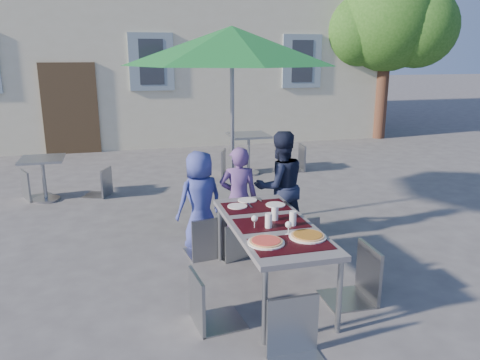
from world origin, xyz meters
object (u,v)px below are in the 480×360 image
object	(u,v)px
chair_2	(301,212)
patio_umbrella	(232,47)
bg_chair_r_0	(100,165)
child_2	(280,186)
cafe_table_1	(249,145)
chair_4	(361,241)
chair_5	(299,296)
chair_0	(206,211)
child_1	(239,198)
pizza_near_right	(308,236)
bg_chair_l_0	(30,167)
bg_chair_r_1	(298,142)
cafe_table_0	(43,172)
bg_chair_l_1	(228,147)
dining_table	(271,228)
pizza_near_left	(266,242)
child_0	(200,200)
chair_1	(235,218)
chair_3	(207,268)

from	to	relation	value
chair_2	patio_umbrella	size ratio (longest dim) A/B	0.32
chair_2	bg_chair_r_0	bearing A→B (deg)	127.34
child_2	cafe_table_1	distance (m)	3.52
chair_4	chair_5	xyz separation A→B (m)	(-0.96, -0.79, -0.04)
chair_0	cafe_table_1	size ratio (longest dim) A/B	1.20
child_1	chair_2	distance (m)	0.79
pizza_near_right	bg_chair_l_0	distance (m)	5.50
chair_4	chair_0	bearing A→B (deg)	132.47
bg_chair_l_0	cafe_table_1	xyz separation A→B (m)	(4.02, 0.71, 0.03)
bg_chair_r_1	cafe_table_0	bearing A→B (deg)	-169.47
bg_chair_r_0	chair_2	bearing A→B (deg)	-52.66
bg_chair_l_1	dining_table	bearing A→B (deg)	-98.41
pizza_near_left	cafe_table_1	size ratio (longest dim) A/B	0.41
chair_0	patio_umbrella	xyz separation A→B (m)	(0.57, 1.01, 1.90)
chair_0	bg_chair_r_0	xyz separation A→B (m)	(-1.29, 2.97, -0.04)
pizza_near_left	chair_2	distance (m)	1.58
dining_table	child_0	bearing A→B (deg)	110.19
chair_1	child_1	bearing A→B (deg)	68.44
chair_0	chair_1	distance (m)	0.35
patio_umbrella	cafe_table_1	bearing A→B (deg)	69.70
chair_3	cafe_table_0	size ratio (longest dim) A/B	1.32
patio_umbrella	cafe_table_1	distance (m)	3.52
chair_5	chair_3	bearing A→B (deg)	129.03
child_1	chair_5	bearing A→B (deg)	96.43
bg_chair_r_1	child_2	bearing A→B (deg)	-115.14
chair_2	bg_chair_r_1	xyz separation A→B (m)	(1.56, 4.04, 0.07)
child_1	chair_0	size ratio (longest dim) A/B	1.32
dining_table	pizza_near_left	size ratio (longest dim) A/B	5.48
patio_umbrella	child_2	bearing A→B (deg)	-55.49
pizza_near_right	bg_chair_l_1	world-z (taller)	bg_chair_l_1
chair_3	bg_chair_r_0	xyz separation A→B (m)	(-1.01, 4.43, -0.03)
chair_2	chair_3	distance (m)	1.89
chair_2	chair_4	xyz separation A→B (m)	(0.14, -1.19, 0.09)
chair_0	chair_2	size ratio (longest dim) A/B	1.07
chair_4	bg_chair_l_1	world-z (taller)	chair_4
dining_table	chair_2	size ratio (longest dim) A/B	2.01
chair_1	patio_umbrella	xyz separation A→B (m)	(0.24, 1.11, 1.98)
child_1	chair_5	xyz separation A→B (m)	(-0.14, -2.37, -0.07)
pizza_near_left	pizza_near_right	size ratio (longest dim) A/B	0.97
pizza_near_right	child_0	distance (m)	1.91
pizza_near_left	bg_chair_l_1	size ratio (longest dim) A/B	0.34
chair_5	bg_chair_l_1	size ratio (longest dim) A/B	1.00
pizza_near_right	cafe_table_0	world-z (taller)	pizza_near_right
child_1	bg_chair_r_1	world-z (taller)	child_1
child_0	chair_2	size ratio (longest dim) A/B	1.36
bg_chair_l_1	chair_0	bearing A→B (deg)	-107.29
child_1	chair_3	xyz separation A→B (m)	(-0.72, -1.65, -0.08)
pizza_near_right	bg_chair_l_1	bearing A→B (deg)	84.51
bg_chair_r_1	chair_1	bearing A→B (deg)	-120.84
child_1	chair_1	world-z (taller)	child_1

